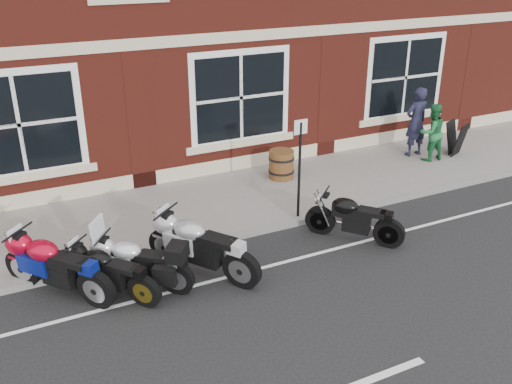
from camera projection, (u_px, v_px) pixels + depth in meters
ground at (272, 272)px, 10.15m from camera, size 80.00×80.00×0.00m
sidewalk at (209, 205)px, 12.59m from camera, size 30.00×3.00×0.12m
kerb at (239, 235)px, 11.29m from camera, size 30.00×0.16×0.12m
moto_touring_silver at (136, 260)px, 9.52m from camera, size 1.53×1.37×1.27m
moto_sport_red at (57, 264)px, 9.29m from camera, size 1.50×1.84×1.01m
moto_sport_black at (109, 270)px, 9.29m from camera, size 1.29×1.55×0.86m
moto_sport_silver at (201, 244)px, 9.88m from camera, size 1.39×2.00×1.04m
moto_naked_black at (353, 216)px, 11.07m from camera, size 1.35×1.60×0.89m
pedestrian_left at (416, 122)px, 15.01m from camera, size 0.68×0.46×1.85m
pedestrian_right at (432, 132)px, 14.74m from camera, size 0.76×0.61×1.51m
a_board_sign at (456, 138)px, 15.27m from camera, size 0.63×0.53×0.89m
barrel_planter at (281, 164)px, 13.75m from camera, size 0.63×0.63×0.70m
parking_sign at (300, 162)px, 11.47m from camera, size 0.30×0.06×2.09m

